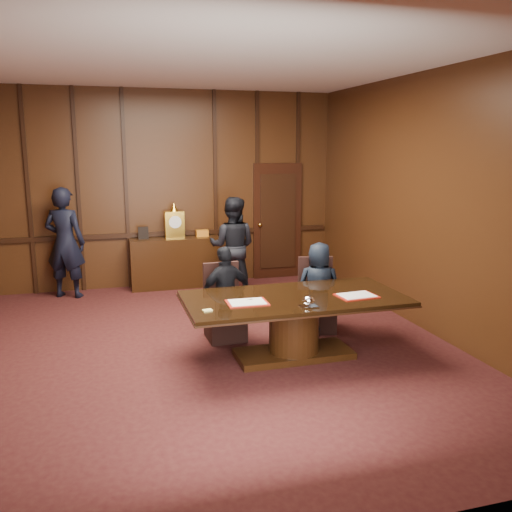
{
  "coord_description": "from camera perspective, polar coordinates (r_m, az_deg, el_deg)",
  "views": [
    {
      "loc": [
        -1.26,
        -6.33,
        2.5
      ],
      "look_at": [
        0.74,
        0.57,
        1.05
      ],
      "focal_mm": 38.0,
      "sensor_mm": 36.0,
      "label": 1
    }
  ],
  "objects": [
    {
      "name": "room",
      "position": [
        6.65,
        -4.52,
        4.66
      ],
      "size": [
        7.0,
        7.04,
        3.5
      ],
      "color": "#330E0F",
      "rests_on": "ground"
    },
    {
      "name": "inkstand",
      "position": [
        6.04,
        5.54,
        -4.86
      ],
      "size": [
        0.2,
        0.14,
        0.12
      ],
      "color": "white",
      "rests_on": "conference_table"
    },
    {
      "name": "folder_left",
      "position": [
        6.16,
        -0.94,
        -4.91
      ],
      "size": [
        0.47,
        0.35,
        0.02
      ],
      "rotation": [
        0.0,
        0.0,
        -0.03
      ],
      "color": "#A81B0F",
      "rests_on": "conference_table"
    },
    {
      "name": "sideboard",
      "position": [
        9.88,
        -8.46,
        -0.47
      ],
      "size": [
        1.6,
        0.45,
        1.54
      ],
      "color": "black",
      "rests_on": "ground"
    },
    {
      "name": "signatory_left",
      "position": [
        7.05,
        -3.19,
        -4.01
      ],
      "size": [
        0.79,
        0.47,
        1.25
      ],
      "primitive_type": "imported",
      "rotation": [
        0.0,
        0.0,
        3.38
      ],
      "color": "black",
      "rests_on": "ground"
    },
    {
      "name": "notepad",
      "position": [
        5.9,
        -5.14,
        -5.72
      ],
      "size": [
        0.11,
        0.09,
        0.01
      ],
      "primitive_type": "cube",
      "rotation": [
        0.0,
        0.0,
        0.17
      ],
      "color": "#FFE67C",
      "rests_on": "conference_table"
    },
    {
      "name": "witness_left",
      "position": [
        9.58,
        -19.46,
        1.33
      ],
      "size": [
        0.8,
        0.68,
        1.86
      ],
      "primitive_type": "imported",
      "rotation": [
        0.0,
        0.0,
        2.73
      ],
      "color": "black",
      "rests_on": "ground"
    },
    {
      "name": "conference_table",
      "position": [
        6.53,
        4.03,
        -6.37
      ],
      "size": [
        2.62,
        1.32,
        0.76
      ],
      "color": "black",
      "rests_on": "ground"
    },
    {
      "name": "chair_left",
      "position": [
        7.22,
        -3.31,
        -6.41
      ],
      "size": [
        0.5,
        0.5,
        0.99
      ],
      "rotation": [
        0.0,
        0.0,
        0.03
      ],
      "color": "black",
      "rests_on": "ground"
    },
    {
      "name": "signatory_right",
      "position": [
        7.44,
        6.63,
        -3.29
      ],
      "size": [
        0.7,
        0.56,
        1.24
      ],
      "primitive_type": "imported",
      "rotation": [
        0.0,
        0.0,
        2.84
      ],
      "color": "black",
      "rests_on": "ground"
    },
    {
      "name": "chair_right",
      "position": [
        7.6,
        6.39,
        -5.54
      ],
      "size": [
        0.58,
        0.58,
        0.99
      ],
      "rotation": [
        0.0,
        0.0,
        -0.23
      ],
      "color": "black",
      "rests_on": "ground"
    },
    {
      "name": "folder_right",
      "position": [
        6.55,
        10.55,
        -4.12
      ],
      "size": [
        0.49,
        0.37,
        0.02
      ],
      "rotation": [
        0.0,
        0.0,
        0.08
      ],
      "color": "#A81B0F",
      "rests_on": "conference_table"
    },
    {
      "name": "witness_right",
      "position": [
        9.2,
        -2.48,
        1.02
      ],
      "size": [
        1.01,
        0.92,
        1.68
      ],
      "primitive_type": "imported",
      "rotation": [
        0.0,
        0.0,
        2.72
      ],
      "color": "black",
      "rests_on": "ground"
    }
  ]
}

